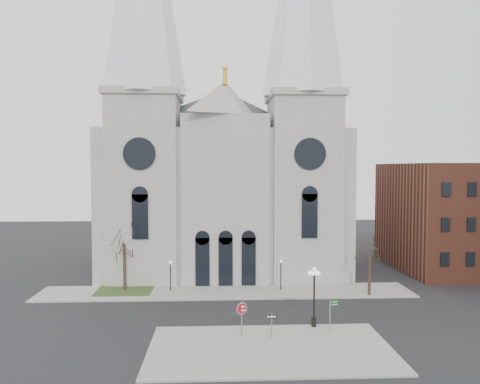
{
  "coord_description": "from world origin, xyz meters",
  "views": [
    {
      "loc": [
        -0.84,
        -38.72,
        13.47
      ],
      "look_at": [
        1.37,
        8.0,
        11.01
      ],
      "focal_mm": 35.0,
      "sensor_mm": 36.0,
      "label": 1
    }
  ],
  "objects_px": {
    "globe_lamp": "(314,289)",
    "street_name_sign": "(331,312)",
    "one_way_sign": "(272,321)",
    "stop_sign": "(242,312)"
  },
  "relations": [
    {
      "from": "globe_lamp",
      "to": "one_way_sign",
      "type": "relative_size",
      "value": 2.58
    },
    {
      "from": "stop_sign",
      "to": "globe_lamp",
      "type": "relative_size",
      "value": 0.54
    },
    {
      "from": "street_name_sign",
      "to": "stop_sign",
      "type": "bearing_deg",
      "value": 170.05
    },
    {
      "from": "stop_sign",
      "to": "globe_lamp",
      "type": "bearing_deg",
      "value": 11.81
    },
    {
      "from": "stop_sign",
      "to": "one_way_sign",
      "type": "height_order",
      "value": "stop_sign"
    },
    {
      "from": "stop_sign",
      "to": "one_way_sign",
      "type": "bearing_deg",
      "value": -17.86
    },
    {
      "from": "stop_sign",
      "to": "one_way_sign",
      "type": "relative_size",
      "value": 1.41
    },
    {
      "from": "one_way_sign",
      "to": "street_name_sign",
      "type": "bearing_deg",
      "value": 9.26
    },
    {
      "from": "stop_sign",
      "to": "street_name_sign",
      "type": "bearing_deg",
      "value": 2.16
    },
    {
      "from": "globe_lamp",
      "to": "street_name_sign",
      "type": "height_order",
      "value": "globe_lamp"
    }
  ]
}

